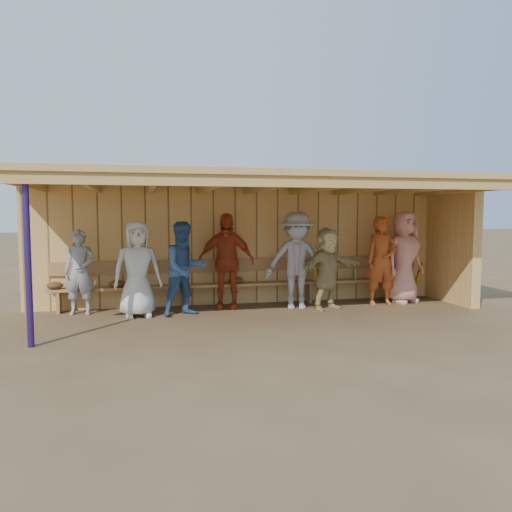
{
  "coord_description": "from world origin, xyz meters",
  "views": [
    {
      "loc": [
        -2.1,
        -8.69,
        1.83
      ],
      "look_at": [
        0.0,
        0.35,
        1.05
      ],
      "focal_mm": 35.0,
      "sensor_mm": 36.0,
      "label": 1
    }
  ],
  "objects_px": {
    "player_c": "(185,269)",
    "player_b": "(137,269)",
    "player_f": "(327,268)",
    "player_g": "(382,261)",
    "player_d": "(226,261)",
    "player_h": "(404,257)",
    "bench": "(247,279)",
    "player_e": "(297,260)",
    "player_a": "(80,272)"
  },
  "relations": [
    {
      "from": "player_d",
      "to": "player_e",
      "type": "bearing_deg",
      "value": 0.66
    },
    {
      "from": "player_a",
      "to": "player_h",
      "type": "xyz_separation_m",
      "value": [
        6.37,
        -0.23,
        0.17
      ]
    },
    {
      "from": "player_g",
      "to": "bench",
      "type": "bearing_deg",
      "value": 171.18
    },
    {
      "from": "player_a",
      "to": "player_b",
      "type": "bearing_deg",
      "value": -16.5
    },
    {
      "from": "player_h",
      "to": "player_d",
      "type": "bearing_deg",
      "value": 156.51
    },
    {
      "from": "player_b",
      "to": "player_c",
      "type": "relative_size",
      "value": 1.01
    },
    {
      "from": "player_g",
      "to": "player_h",
      "type": "xyz_separation_m",
      "value": [
        0.55,
        0.11,
        0.05
      ]
    },
    {
      "from": "player_b",
      "to": "player_g",
      "type": "bearing_deg",
      "value": -6.55
    },
    {
      "from": "player_b",
      "to": "player_c",
      "type": "xyz_separation_m",
      "value": [
        0.83,
        -0.04,
        -0.01
      ]
    },
    {
      "from": "player_d",
      "to": "bench",
      "type": "distance_m",
      "value": 0.7
    },
    {
      "from": "player_d",
      "to": "player_g",
      "type": "relative_size",
      "value": 1.03
    },
    {
      "from": "player_b",
      "to": "bench",
      "type": "bearing_deg",
      "value": 11.55
    },
    {
      "from": "player_a",
      "to": "player_c",
      "type": "bearing_deg",
      "value": -7.18
    },
    {
      "from": "player_c",
      "to": "player_b",
      "type": "bearing_deg",
      "value": 158.26
    },
    {
      "from": "player_b",
      "to": "bench",
      "type": "height_order",
      "value": "player_b"
    },
    {
      "from": "player_e",
      "to": "player_g",
      "type": "height_order",
      "value": "player_e"
    },
    {
      "from": "player_c",
      "to": "player_g",
      "type": "xyz_separation_m",
      "value": [
        3.96,
        0.17,
        0.04
      ]
    },
    {
      "from": "player_b",
      "to": "player_d",
      "type": "relative_size",
      "value": 0.93
    },
    {
      "from": "player_e",
      "to": "player_d",
      "type": "bearing_deg",
      "value": 177.87
    },
    {
      "from": "player_c",
      "to": "player_d",
      "type": "height_order",
      "value": "player_d"
    },
    {
      "from": "player_d",
      "to": "player_a",
      "type": "bearing_deg",
      "value": -165.69
    },
    {
      "from": "player_a",
      "to": "player_d",
      "type": "height_order",
      "value": "player_d"
    },
    {
      "from": "player_c",
      "to": "player_d",
      "type": "relative_size",
      "value": 0.92
    },
    {
      "from": "player_a",
      "to": "player_e",
      "type": "bearing_deg",
      "value": 3.51
    },
    {
      "from": "player_c",
      "to": "bench",
      "type": "height_order",
      "value": "player_c"
    },
    {
      "from": "bench",
      "to": "player_g",
      "type": "bearing_deg",
      "value": -13.66
    },
    {
      "from": "player_b",
      "to": "player_d",
      "type": "xyz_separation_m",
      "value": [
        1.67,
        0.47,
        0.07
      ]
    },
    {
      "from": "player_b",
      "to": "player_e",
      "type": "xyz_separation_m",
      "value": [
        3.01,
        0.14,
        0.08
      ]
    },
    {
      "from": "player_d",
      "to": "bench",
      "type": "xyz_separation_m",
      "value": [
        0.49,
        0.31,
        -0.4
      ]
    },
    {
      "from": "player_a",
      "to": "bench",
      "type": "distance_m",
      "value": 3.21
    },
    {
      "from": "player_c",
      "to": "player_f",
      "type": "bearing_deg",
      "value": -19.35
    },
    {
      "from": "player_e",
      "to": "player_h",
      "type": "distance_m",
      "value": 2.34
    },
    {
      "from": "player_a",
      "to": "player_d",
      "type": "distance_m",
      "value": 2.7
    },
    {
      "from": "player_a",
      "to": "player_b",
      "type": "xyz_separation_m",
      "value": [
        1.02,
        -0.47,
        0.08
      ]
    },
    {
      "from": "player_b",
      "to": "player_a",
      "type": "bearing_deg",
      "value": 147.23
    },
    {
      "from": "player_f",
      "to": "player_g",
      "type": "distance_m",
      "value": 1.26
    },
    {
      "from": "player_a",
      "to": "player_e",
      "type": "distance_m",
      "value": 4.04
    },
    {
      "from": "player_g",
      "to": "player_h",
      "type": "relative_size",
      "value": 0.95
    },
    {
      "from": "player_d",
      "to": "player_e",
      "type": "distance_m",
      "value": 1.37
    },
    {
      "from": "player_c",
      "to": "player_h",
      "type": "xyz_separation_m",
      "value": [
        4.51,
        0.28,
        0.1
      ]
    },
    {
      "from": "player_f",
      "to": "player_g",
      "type": "bearing_deg",
      "value": -16.03
    },
    {
      "from": "player_a",
      "to": "player_c",
      "type": "distance_m",
      "value": 1.93
    },
    {
      "from": "player_d",
      "to": "player_f",
      "type": "relative_size",
      "value": 1.17
    },
    {
      "from": "player_f",
      "to": "bench",
      "type": "bearing_deg",
      "value": 124.71
    },
    {
      "from": "player_b",
      "to": "player_g",
      "type": "xyz_separation_m",
      "value": [
        4.8,
        0.13,
        0.04
      ]
    },
    {
      "from": "bench",
      "to": "player_a",
      "type": "bearing_deg",
      "value": -174.52
    },
    {
      "from": "player_c",
      "to": "bench",
      "type": "bearing_deg",
      "value": 12.42
    },
    {
      "from": "player_e",
      "to": "player_g",
      "type": "xyz_separation_m",
      "value": [
        1.79,
        -0.01,
        -0.04
      ]
    },
    {
      "from": "player_e",
      "to": "player_b",
      "type": "bearing_deg",
      "value": -165.73
    },
    {
      "from": "player_g",
      "to": "player_h",
      "type": "bearing_deg",
      "value": 15.76
    }
  ]
}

